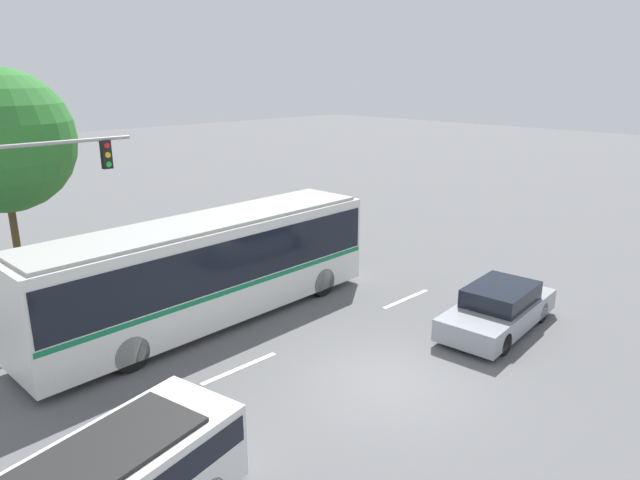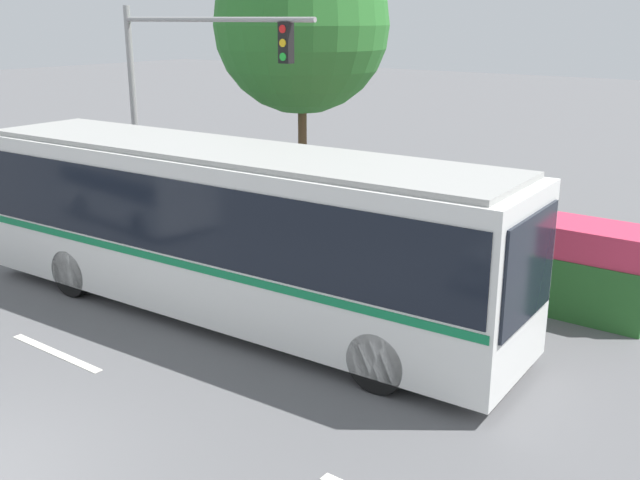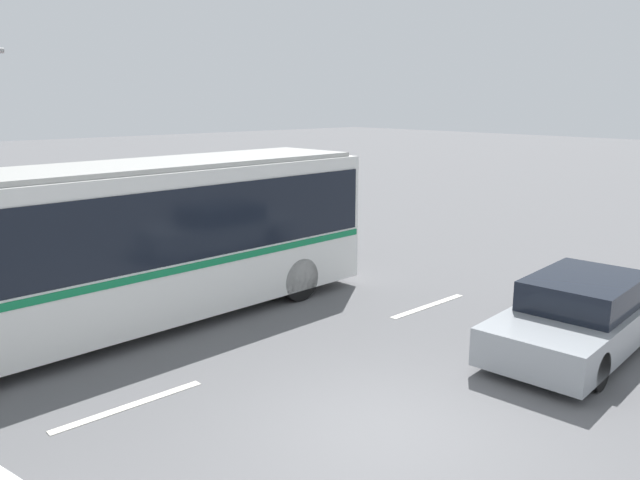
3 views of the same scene
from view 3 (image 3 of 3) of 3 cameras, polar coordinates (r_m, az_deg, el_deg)
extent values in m
plane|color=#5B5B5E|center=(9.14, 5.91, -17.07)|extent=(140.00, 140.00, 0.00)
cube|color=silver|center=(12.80, -18.58, -0.63)|extent=(11.74, 2.96, 2.95)
cube|color=black|center=(12.70, -18.73, 1.44)|extent=(11.51, 2.99, 1.42)
cube|color=#147A47|center=(12.88, -18.47, -2.17)|extent=(11.63, 2.98, 0.14)
cube|color=black|center=(16.10, 0.28, 3.94)|extent=(0.15, 2.09, 1.65)
cube|color=#9D9D99|center=(12.55, -19.07, 6.16)|extent=(11.27, 2.74, 0.10)
cylinder|color=black|center=(16.00, -7.25, -2.00)|extent=(1.01, 0.34, 1.00)
cylinder|color=black|center=(14.41, -2.01, -3.56)|extent=(1.01, 0.34, 1.00)
cube|color=gray|center=(12.54, 22.52, -7.03)|extent=(4.85, 2.32, 0.66)
cube|color=black|center=(12.47, 22.94, -4.29)|extent=(2.49, 1.87, 0.54)
cylinder|color=black|center=(11.07, 23.88, -10.79)|extent=(0.66, 0.28, 0.64)
cylinder|color=black|center=(11.63, 16.05, -9.04)|extent=(0.66, 0.28, 0.64)
cylinder|color=black|center=(14.13, 21.28, -5.54)|extent=(0.66, 0.28, 0.64)
cube|color=#286028|center=(17.83, -16.23, -0.57)|extent=(8.40, 1.35, 1.19)
cube|color=#CC3351|center=(17.65, -16.41, 2.28)|extent=(8.24, 1.28, 0.61)
cube|color=silver|center=(14.30, 9.81, -5.94)|extent=(2.40, 0.16, 0.01)
cube|color=silver|center=(10.19, -16.94, -14.24)|extent=(2.40, 0.16, 0.01)
camera|label=1|loc=(5.94, -167.77, 18.21)|focal=31.98mm
camera|label=2|loc=(14.49, 42.06, 13.79)|focal=41.15mm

